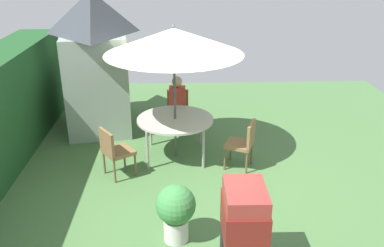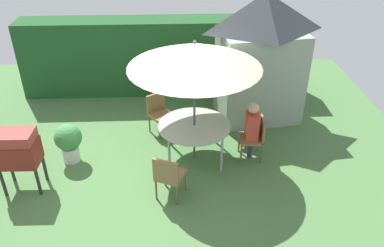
{
  "view_description": "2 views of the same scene",
  "coord_description": "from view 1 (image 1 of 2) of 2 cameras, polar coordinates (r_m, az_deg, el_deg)",
  "views": [
    {
      "loc": [
        -6.38,
        0.23,
        3.68
      ],
      "look_at": [
        0.17,
        -0.0,
        0.92
      ],
      "focal_mm": 38.61,
      "sensor_mm": 36.0,
      "label": 1
    },
    {
      "loc": [
        0.42,
        -6.33,
        4.8
      ],
      "look_at": [
        0.69,
        -0.1,
        1.05
      ],
      "focal_mm": 36.8,
      "sensor_mm": 36.0,
      "label": 2
    }
  ],
  "objects": [
    {
      "name": "chair_far_side",
      "position": [
        7.22,
        -10.72,
        -3.52
      ],
      "size": [
        0.64,
        0.64,
        0.9
      ],
      "color": "olive",
      "rests_on": "ground"
    },
    {
      "name": "ground_plane",
      "position": [
        7.37,
        0.03,
        -7.12
      ],
      "size": [
        11.0,
        11.0,
        0.0
      ],
      "primitive_type": "plane",
      "color": "#47703D"
    },
    {
      "name": "chair_near_shed",
      "position": [
        8.94,
        -1.99,
        2.13
      ],
      "size": [
        0.48,
        0.48,
        0.9
      ],
      "color": "olive",
      "rests_on": "ground"
    },
    {
      "name": "patio_umbrella",
      "position": [
        7.28,
        -2.52,
        11.3
      ],
      "size": [
        2.46,
        2.46,
        2.51
      ],
      "color": "#4C4C51",
      "rests_on": "ground"
    },
    {
      "name": "bbq_grill",
      "position": [
        4.94,
        7.25,
        -12.35
      ],
      "size": [
        0.71,
        0.51,
        1.2
      ],
      "color": "maroon",
      "rests_on": "ground"
    },
    {
      "name": "patio_table",
      "position": [
        7.72,
        -2.33,
        0.34
      ],
      "size": [
        1.43,
        1.43,
        0.78
      ],
      "color": "#B2ADA3",
      "rests_on": "ground"
    },
    {
      "name": "garden_shed",
      "position": [
        9.15,
        -13.08,
        8.49
      ],
      "size": [
        2.11,
        1.62,
        2.94
      ],
      "color": "gray",
      "rests_on": "ground"
    },
    {
      "name": "chair_toward_hedge",
      "position": [
        7.44,
        7.17,
        -2.49
      ],
      "size": [
        0.6,
        0.61,
        0.9
      ],
      "color": "olive",
      "rests_on": "ground"
    },
    {
      "name": "potted_plant_by_shed",
      "position": [
        5.63,
        -2.25,
        -11.78
      ],
      "size": [
        0.54,
        0.54,
        0.83
      ],
      "color": "silver",
      "rests_on": "ground"
    },
    {
      "name": "person_in_red",
      "position": [
        8.77,
        -2.04,
        3.54
      ],
      "size": [
        0.25,
        0.35,
        1.26
      ],
      "color": "#CC3D33",
      "rests_on": "ground"
    }
  ]
}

